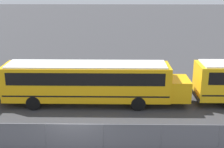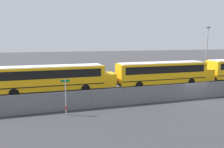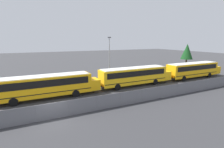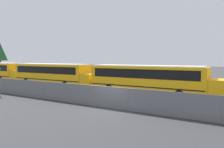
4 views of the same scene
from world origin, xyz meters
name	(u,v)px [view 4 (image 4 of 4)]	position (x,y,z in m)	size (l,w,h in m)	color
ground_plane	(111,108)	(0.00, 0.00, 0.00)	(200.00, 200.00, 0.00)	#38383A
road_strip	(50,130)	(0.00, -6.00, 0.00)	(115.43, 12.00, 0.01)	#333335
fence	(111,97)	(0.00, 0.00, 0.84)	(81.50, 0.07, 1.65)	#9EA0A5
school_bus_1	(52,73)	(-13.45, 6.80, 1.85)	(13.38, 2.51, 3.09)	#EDA80F
school_bus_2	(148,78)	(0.33, 6.66, 1.85)	(13.38, 2.51, 3.09)	#EDA80F
tree_1	(0,51)	(-42.67, 17.26, 5.57)	(3.51, 3.51, 7.90)	#51381E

